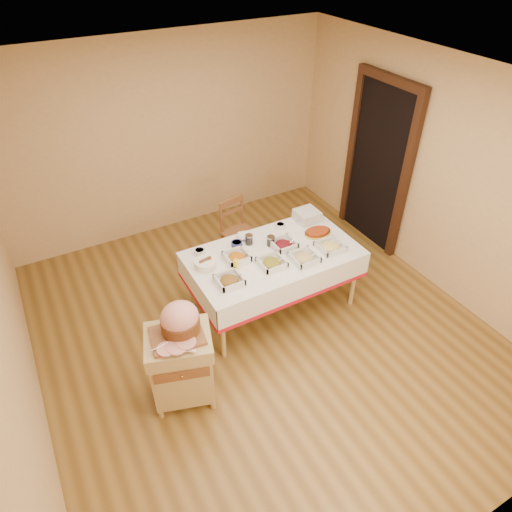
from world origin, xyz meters
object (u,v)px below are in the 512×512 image
at_px(ham_on_board, 179,321).
at_px(preserve_jar_left, 249,240).
at_px(bread_basket, 206,264).
at_px(preserve_jar_right, 271,241).
at_px(brass_platter, 318,232).
at_px(mustard_bottle, 236,265).
at_px(dining_table, 273,265).
at_px(dining_chair, 239,231).
at_px(plate_stack, 307,216).
at_px(butcher_cart, 181,364).

height_order(ham_on_board, preserve_jar_left, ham_on_board).
bearing_deg(bread_basket, preserve_jar_right, 0.59).
height_order(preserve_jar_right, brass_platter, preserve_jar_right).
relative_size(preserve_jar_left, mustard_bottle, 0.66).
xyz_separation_m(preserve_jar_left, preserve_jar_right, (0.19, -0.14, 0.00)).
distance_m(ham_on_board, bread_basket, 0.96).
height_order(dining_table, dining_chair, dining_chair).
height_order(dining_chair, plate_stack, plate_stack).
height_order(dining_table, ham_on_board, ham_on_board).
distance_m(mustard_bottle, bread_basket, 0.32).
relative_size(preserve_jar_right, plate_stack, 0.44).
xyz_separation_m(preserve_jar_left, bread_basket, (-0.58, -0.15, -0.01)).
distance_m(dining_table, preserve_jar_right, 0.26).
distance_m(dining_table, dining_chair, 0.98).
xyz_separation_m(dining_table, ham_on_board, (-1.30, -0.64, 0.34)).
xyz_separation_m(ham_on_board, preserve_jar_right, (1.35, 0.77, -0.12)).
xyz_separation_m(preserve_jar_left, mustard_bottle, (-0.34, -0.36, 0.03)).
bearing_deg(preserve_jar_left, ham_on_board, -141.64).
relative_size(plate_stack, brass_platter, 0.80).
bearing_deg(bread_basket, preserve_jar_left, 14.07).
distance_m(bread_basket, brass_platter, 1.36).
bearing_deg(brass_platter, dining_chair, 121.97).
xyz_separation_m(dining_table, preserve_jar_left, (-0.15, 0.28, 0.21)).
distance_m(preserve_jar_right, mustard_bottle, 0.58).
distance_m(dining_chair, bread_basket, 1.21).
bearing_deg(butcher_cart, dining_table, 26.60).
bearing_deg(bread_basket, butcher_cart, -127.51).
distance_m(preserve_jar_left, bread_basket, 0.60).
xyz_separation_m(butcher_cart, preserve_jar_left, (1.20, 0.95, 0.36)).
relative_size(bread_basket, brass_platter, 0.70).
distance_m(preserve_jar_left, plate_stack, 0.83).
bearing_deg(butcher_cart, ham_on_board, 38.03).
distance_m(dining_chair, ham_on_board, 2.16).
xyz_separation_m(bread_basket, brass_platter, (1.35, -0.06, -0.02)).
xyz_separation_m(ham_on_board, brass_platter, (1.92, 0.71, -0.15)).
xyz_separation_m(mustard_bottle, plate_stack, (1.16, 0.45, -0.01)).
xyz_separation_m(preserve_jar_right, plate_stack, (0.63, 0.23, 0.01)).
distance_m(ham_on_board, plate_stack, 2.22).
relative_size(butcher_cart, ham_on_board, 1.71).
xyz_separation_m(plate_stack, brass_platter, (-0.05, -0.29, -0.04)).
bearing_deg(dining_table, mustard_bottle, -170.28).
bearing_deg(preserve_jar_left, mustard_bottle, -133.51).
bearing_deg(dining_chair, butcher_cart, -130.86).
bearing_deg(plate_stack, dining_chair, 135.37).
bearing_deg(preserve_jar_right, ham_on_board, -150.12).
distance_m(dining_chair, preserve_jar_right, 0.90).
height_order(dining_table, brass_platter, brass_platter).
distance_m(preserve_jar_right, plate_stack, 0.67).
bearing_deg(ham_on_board, bread_basket, 53.39).
relative_size(preserve_jar_left, brass_platter, 0.35).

